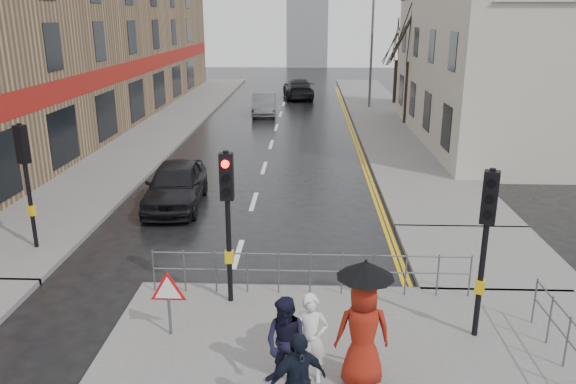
# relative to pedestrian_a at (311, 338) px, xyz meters

# --- Properties ---
(ground) EXTENTS (120.00, 120.00, 0.00)m
(ground) POSITION_rel_pedestrian_a_xyz_m (-1.96, 2.55, -0.95)
(ground) COLOR black
(ground) RESTS_ON ground
(left_pavement) EXTENTS (4.00, 44.00, 0.14)m
(left_pavement) POSITION_rel_pedestrian_a_xyz_m (-8.46, 25.55, -0.88)
(left_pavement) COLOR #605E5B
(left_pavement) RESTS_ON ground
(right_pavement) EXTENTS (4.00, 40.00, 0.14)m
(right_pavement) POSITION_rel_pedestrian_a_xyz_m (4.54, 27.55, -0.88)
(right_pavement) COLOR #605E5B
(right_pavement) RESTS_ON ground
(pavement_bridge_right) EXTENTS (4.00, 4.20, 0.14)m
(pavement_bridge_right) POSITION_rel_pedestrian_a_xyz_m (4.54, 5.55, -0.88)
(pavement_bridge_right) COLOR #605E5B
(pavement_bridge_right) RESTS_ON ground
(building_left_terrace) EXTENTS (8.00, 42.00, 10.00)m
(building_left_terrace) POSITION_rel_pedestrian_a_xyz_m (-13.96, 24.55, 4.05)
(building_left_terrace) COLOR #927454
(building_left_terrace) RESTS_ON ground
(building_right_cream) EXTENTS (9.00, 16.40, 10.10)m
(building_right_cream) POSITION_rel_pedestrian_a_xyz_m (10.04, 20.55, 3.83)
(building_right_cream) COLOR #B8B3A1
(building_right_cream) RESTS_ON ground
(traffic_signal_near_left) EXTENTS (0.28, 0.27, 3.40)m
(traffic_signal_near_left) POSITION_rel_pedestrian_a_xyz_m (-1.76, 2.75, 1.51)
(traffic_signal_near_left) COLOR black
(traffic_signal_near_left) RESTS_ON near_pavement
(traffic_signal_near_right) EXTENTS (0.34, 0.33, 3.40)m
(traffic_signal_near_right) POSITION_rel_pedestrian_a_xyz_m (3.24, 1.55, 1.51)
(traffic_signal_near_right) COLOR black
(traffic_signal_near_right) RESTS_ON near_pavement
(traffic_signal_far_left) EXTENTS (0.34, 0.33, 3.40)m
(traffic_signal_far_left) POSITION_rel_pedestrian_a_xyz_m (-7.46, 5.56, 1.51)
(traffic_signal_far_left) COLOR black
(traffic_signal_far_left) RESTS_ON left_pavement
(guard_railing_front) EXTENTS (7.14, 0.04, 1.00)m
(guard_railing_front) POSITION_rel_pedestrian_a_xyz_m (-0.01, 3.15, -0.09)
(guard_railing_front) COLOR #595B5E
(guard_railing_front) RESTS_ON near_pavement
(warning_sign) EXTENTS (0.80, 0.07, 1.35)m
(warning_sign) POSITION_rel_pedestrian_a_xyz_m (-2.76, 1.35, 0.09)
(warning_sign) COLOR #595B5E
(warning_sign) RESTS_ON near_pavement
(street_lamp) EXTENTS (1.83, 0.25, 8.00)m
(street_lamp) POSITION_rel_pedestrian_a_xyz_m (3.86, 30.55, 3.76)
(street_lamp) COLOR #595B5E
(street_lamp) RESTS_ON right_pavement
(tree_near) EXTENTS (2.40, 2.40, 6.58)m
(tree_near) POSITION_rel_pedestrian_a_xyz_m (5.54, 24.55, 4.19)
(tree_near) COLOR black
(tree_near) RESTS_ON right_pavement
(tree_far) EXTENTS (2.40, 2.40, 5.64)m
(tree_far) POSITION_rel_pedestrian_a_xyz_m (6.04, 32.55, 3.48)
(tree_far) COLOR black
(tree_far) RESTS_ON right_pavement
(pedestrian_a) EXTENTS (0.59, 0.39, 1.61)m
(pedestrian_a) POSITION_rel_pedestrian_a_xyz_m (0.00, 0.00, 0.00)
(pedestrian_a) COLOR silver
(pedestrian_a) RESTS_ON near_pavement
(pedestrian_b) EXTENTS (0.98, 0.89, 1.64)m
(pedestrian_b) POSITION_rel_pedestrian_a_xyz_m (-0.40, -0.20, 0.01)
(pedestrian_b) COLOR black
(pedestrian_b) RESTS_ON near_pavement
(pedestrian_with_umbrella) EXTENTS (0.98, 0.96, 2.26)m
(pedestrian_with_umbrella) POSITION_rel_pedestrian_a_xyz_m (0.87, -0.02, 0.37)
(pedestrian_with_umbrella) COLOR maroon
(pedestrian_with_umbrella) RESTS_ON near_pavement
(pedestrian_d) EXTENTS (1.04, 0.83, 1.65)m
(pedestrian_d) POSITION_rel_pedestrian_a_xyz_m (-0.20, -1.24, 0.02)
(pedestrian_d) COLOR black
(pedestrian_d) RESTS_ON near_pavement
(car_parked) EXTENTS (2.00, 4.49, 1.50)m
(car_parked) POSITION_rel_pedestrian_a_xyz_m (-4.52, 9.53, -0.20)
(car_parked) COLOR black
(car_parked) RESTS_ON ground
(car_mid) EXTENTS (1.68, 4.25, 1.37)m
(car_mid) POSITION_rel_pedestrian_a_xyz_m (-3.00, 27.77, -0.26)
(car_mid) COLOR #4C4E52
(car_mid) RESTS_ON ground
(car_far) EXTENTS (2.68, 5.39, 1.50)m
(car_far) POSITION_rel_pedestrian_a_xyz_m (-0.96, 35.42, -0.19)
(car_far) COLOR black
(car_far) RESTS_ON ground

